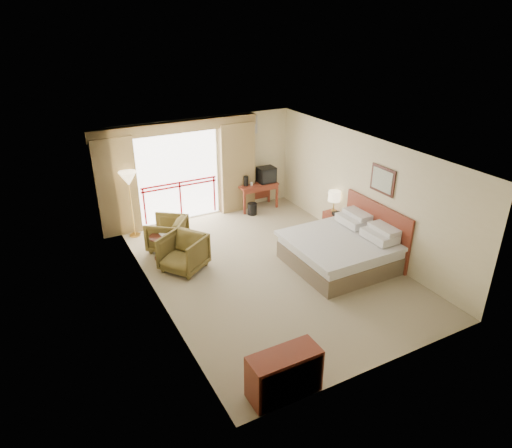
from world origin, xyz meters
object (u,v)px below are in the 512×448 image
nightstand (334,223)px  armchair_far (168,248)px  desk (256,188)px  wastebasket (252,209)px  bed (341,250)px  side_table (161,243)px  table_lamp (334,196)px  tv (266,175)px  floor_lamp (128,181)px  dresser (284,374)px  armchair_near (185,269)px

nightstand → armchair_far: size_ratio=0.65×
desk → wastebasket: size_ratio=3.46×
bed → side_table: 4.06m
table_lamp → desk: table_lamp is taller
desk → tv: size_ratio=2.35×
floor_lamp → dresser: 6.42m
armchair_far → armchair_near: bearing=37.7°
bed → wastebasket: 3.45m
desk → wastebasket: (-0.34, -0.40, -0.41)m
bed → armchair_far: (-3.17, 2.58, -0.38)m
armchair_far → floor_lamp: floor_lamp is taller
armchair_near → wastebasket: bearing=91.2°
side_table → dresser: (0.35, -4.82, -0.03)m
wastebasket → armchair_far: bearing=-162.9°
floor_lamp → wastebasket: bearing=-3.9°
table_lamp → desk: (-0.96, 2.35, -0.40)m
side_table → dresser: size_ratio=0.52×
armchair_near → nightstand: bearing=54.7°
bed → table_lamp: bearing=59.8°
nightstand → armchair_near: bearing=176.7°
armchair_far → floor_lamp: (-0.53, 1.06, 1.46)m
desk → armchair_far: 3.35m
table_lamp → side_table: (-4.29, 0.70, -0.59)m
bed → armchair_near: bed is taller
tv → dresser: tv is taller
armchair_far → side_table: (-0.27, -0.42, 0.39)m
table_lamp → tv: size_ratio=1.11×
armchair_far → dresser: (0.08, -5.24, 0.36)m
nightstand → wastebasket: bearing=120.6°
armchair_far → armchair_near: size_ratio=0.97×
table_lamp → dresser: bearing=-133.7°
desk → floor_lamp: (-3.59, -0.18, 0.88)m
wastebasket → bed: bearing=-82.5°
wastebasket → side_table: side_table is taller
table_lamp → dresser: table_lamp is taller
desk → side_table: size_ratio=2.00×
table_lamp → wastebasket: 2.48m
table_lamp → floor_lamp: 5.07m
armchair_near → floor_lamp: bearing=159.5°
table_lamp → dresser: 5.74m
bed → side_table: (-3.44, 2.16, 0.01)m
desk → dresser: size_ratio=1.04×
side_table → desk: bearing=26.4°
wastebasket → side_table: (-2.99, -1.25, 0.23)m
tv → dresser: bearing=-133.9°
table_lamp → dresser: size_ratio=0.50×
wastebasket → floor_lamp: floor_lamp is taller
nightstand → armchair_far: 4.20m
table_lamp → floor_lamp: floor_lamp is taller
bed → dresser: (-3.09, -2.66, -0.01)m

